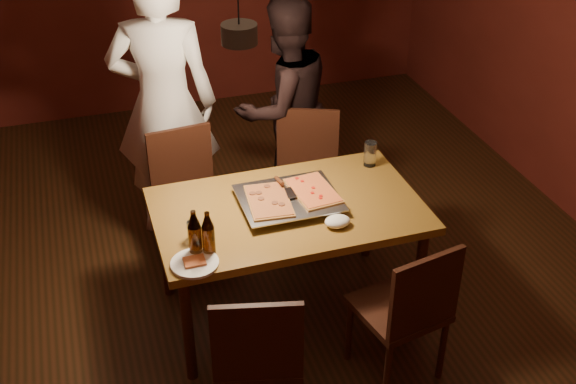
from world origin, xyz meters
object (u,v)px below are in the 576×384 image
object	(u,v)px
pizza_tray	(289,201)
beer_bottle_b	(208,233)
chair_far_left	(187,185)
chair_near_left	(257,348)
dining_table	(288,218)
pendant_lamp	(239,32)
chair_far_right	(306,164)
diner_dark	(284,108)
chair_near_right	(410,303)
beer_bottle_a	(195,233)
plate_slice	(195,263)
diner_white	(164,104)

from	to	relation	value
pizza_tray	beer_bottle_b	size ratio (longest dim) A/B	2.21
chair_far_left	chair_near_left	size ratio (longest dim) A/B	0.96
chair_near_left	pizza_tray	bearing A→B (deg)	76.69
dining_table	pendant_lamp	world-z (taller)	pendant_lamp
chair_far_left	pizza_tray	bearing A→B (deg)	116.76
chair_far_right	diner_dark	bearing A→B (deg)	-61.93
beer_bottle_b	diner_dark	size ratio (longest dim) A/B	0.16
dining_table	chair_near_right	size ratio (longest dim) A/B	3.04
beer_bottle_a	dining_table	bearing A→B (deg)	24.58
beer_bottle_a	chair_far_right	bearing A→B (deg)	47.28
chair_near_left	plate_slice	world-z (taller)	chair_near_left
pizza_tray	diner_white	size ratio (longest dim) A/B	0.29
dining_table	beer_bottle_b	bearing A→B (deg)	-151.05
beer_bottle_a	diner_dark	distance (m)	1.68
chair_near_left	beer_bottle_b	xyz separation A→B (m)	(-0.10, 0.52, 0.34)
chair_near_right	beer_bottle_b	xyz separation A→B (m)	(-0.93, 0.44, 0.34)
chair_far_right	pizza_tray	size ratio (longest dim) A/B	1.00
plate_slice	diner_dark	distance (m)	1.77
beer_bottle_b	diner_dark	bearing A→B (deg)	59.33
chair_far_right	beer_bottle_b	bearing A→B (deg)	72.37
pendant_lamp	dining_table	bearing A→B (deg)	-24.04
pizza_tray	diner_white	world-z (taller)	diner_white
dining_table	chair_far_left	world-z (taller)	chair_far_left
beer_bottle_a	diner_white	xyz separation A→B (m)	(0.08, 1.37, 0.08)
dining_table	pizza_tray	distance (m)	0.10
beer_bottle_a	pendant_lamp	size ratio (longest dim) A/B	0.23
chair_far_right	beer_bottle_b	xyz separation A→B (m)	(-0.89, -1.05, 0.34)
beer_bottle_a	chair_far_left	bearing A→B (deg)	82.76
chair_near_right	pendant_lamp	world-z (taller)	pendant_lamp
chair_far_left	chair_near_right	bearing A→B (deg)	114.88
plate_slice	pendant_lamp	xyz separation A→B (m)	(0.38, 0.45, 1.00)
chair_near_left	plate_slice	xyz separation A→B (m)	(-0.19, 0.44, 0.22)
chair_far_right	pizza_tray	world-z (taller)	chair_far_right
chair_near_left	chair_near_right	xyz separation A→B (m)	(0.83, 0.07, 0.00)
dining_table	beer_bottle_b	xyz separation A→B (m)	(-0.51, -0.28, 0.20)
dining_table	chair_far_right	bearing A→B (deg)	63.91
beer_bottle_a	diner_white	distance (m)	1.37
chair_near_left	diner_dark	world-z (taller)	diner_dark
beer_bottle_b	plate_slice	world-z (taller)	beer_bottle_b
chair_near_left	beer_bottle_a	size ratio (longest dim) A/B	1.97
chair_near_left	chair_near_right	distance (m)	0.83
pizza_tray	beer_bottle_b	bearing A→B (deg)	-146.03
dining_table	chair_far_left	distance (m)	0.88
beer_bottle_b	plate_slice	size ratio (longest dim) A/B	1.02
chair_near_left	beer_bottle_a	bearing A→B (deg)	121.16
chair_far_left	beer_bottle_b	world-z (taller)	beer_bottle_b
chair_far_left	beer_bottle_a	distance (m)	1.08
pendant_lamp	chair_near_right	bearing A→B (deg)	-51.96
chair_near_left	pizza_tray	distance (m)	0.95
chair_near_right	beer_bottle_a	bearing A→B (deg)	143.97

